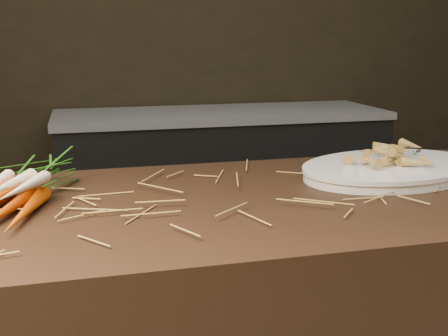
# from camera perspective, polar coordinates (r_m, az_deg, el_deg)

# --- Properties ---
(back_counter) EXTENTS (1.82, 0.62, 0.84)m
(back_counter) POSITION_cam_1_polar(r_m,az_deg,el_deg) (3.21, -0.28, -1.60)
(back_counter) COLOR black
(back_counter) RESTS_ON ground
(straw_bedding) EXTENTS (1.40, 0.60, 0.02)m
(straw_bedding) POSITION_cam_1_polar(r_m,az_deg,el_deg) (1.27, 7.49, -2.15)
(straw_bedding) COLOR #AC8040
(straw_bedding) RESTS_ON main_counter
(root_veg_bunch) EXTENTS (0.26, 0.47, 0.09)m
(root_veg_bunch) POSITION_cam_1_polar(r_m,az_deg,el_deg) (1.27, -18.96, -1.23)
(root_veg_bunch) COLOR #D74400
(root_veg_bunch) RESTS_ON main_counter
(serving_platter) EXTENTS (0.55, 0.44, 0.03)m
(serving_platter) POSITION_cam_1_polar(r_m,az_deg,el_deg) (1.48, 16.54, -0.23)
(serving_platter) COLOR white
(serving_platter) RESTS_ON main_counter
(roasted_veg_heap) EXTENTS (0.27, 0.23, 0.05)m
(roasted_veg_heap) POSITION_cam_1_polar(r_m,az_deg,el_deg) (1.47, 16.65, 1.30)
(roasted_veg_heap) COLOR #B19044
(roasted_veg_heap) RESTS_ON serving_platter
(serving_fork) EXTENTS (0.13, 0.16, 0.00)m
(serving_fork) POSITION_cam_1_polar(r_m,az_deg,el_deg) (1.59, 21.56, 0.86)
(serving_fork) COLOR silver
(serving_fork) RESTS_ON serving_platter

